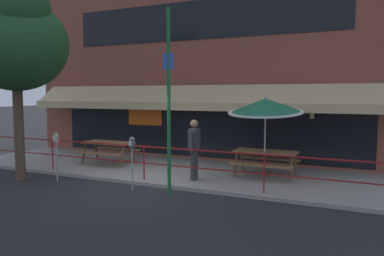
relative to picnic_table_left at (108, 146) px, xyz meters
name	(u,v)px	position (x,y,z in m)	size (l,w,h in m)	color
ground_plane	(138,185)	(2.44, -1.86, -0.71)	(120.00, 120.00, 0.00)	#232326
patio_deck	(172,170)	(2.44, 0.14, -0.66)	(15.00, 4.00, 0.10)	gray
restaurant_building	(200,63)	(2.44, 2.36, 2.97)	(15.00, 1.60, 7.41)	brown
patio_railing	(144,155)	(2.44, -1.56, 0.09)	(13.84, 0.04, 0.97)	maroon
picnic_table_left	(108,146)	(0.00, 0.00, 0.00)	(1.80, 1.42, 0.76)	brown
picnic_table_centre	(265,156)	(5.47, 0.25, 0.00)	(1.80, 1.42, 0.76)	brown
patio_umbrella_centre	(265,106)	(5.47, 0.14, 1.47)	(2.14, 2.14, 2.40)	#B7B2A8
pedestrian_walking	(194,146)	(3.75, -1.00, 0.35)	(0.28, 0.62, 1.71)	#333338
parking_meter_near	(56,142)	(0.03, -2.43, 0.44)	(0.15, 0.16, 1.42)	gray
parking_meter_far	(132,147)	(2.62, -2.42, 0.44)	(0.15, 0.16, 1.42)	gray
street_sign_pole	(169,100)	(3.66, -2.31, 1.66)	(0.28, 0.09, 4.62)	#1E6033
street_tree_curbside	(16,39)	(-0.97, -2.82, 3.37)	(3.09, 2.78, 5.70)	brown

